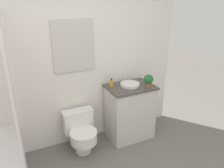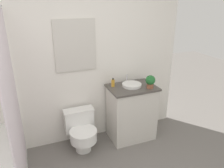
% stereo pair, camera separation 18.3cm
% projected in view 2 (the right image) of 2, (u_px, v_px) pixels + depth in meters
% --- Properties ---
extents(wall_back, '(3.48, 0.07, 2.50)m').
position_uv_depth(wall_back, '(66.00, 61.00, 2.97)').
color(wall_back, white).
rests_on(wall_back, ground_plane).
extents(toilet, '(0.43, 0.51, 0.57)m').
position_uv_depth(toilet, '(82.00, 130.00, 3.11)').
color(toilet, white).
rests_on(toilet, ground_plane).
extents(vanity, '(0.69, 0.49, 0.85)m').
position_uv_depth(vanity, '(131.00, 112.00, 3.33)').
color(vanity, beige).
rests_on(vanity, ground_plane).
extents(sink, '(0.29, 0.32, 0.13)m').
position_uv_depth(sink, '(132.00, 85.00, 3.19)').
color(sink, white).
rests_on(sink, vanity).
extents(soap_bottle, '(0.05, 0.05, 0.13)m').
position_uv_depth(soap_bottle, '(113.00, 83.00, 3.16)').
color(soap_bottle, gold).
rests_on(soap_bottle, vanity).
extents(potted_plant, '(0.14, 0.14, 0.19)m').
position_uv_depth(potted_plant, '(150.00, 81.00, 3.09)').
color(potted_plant, brown).
rests_on(potted_plant, vanity).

